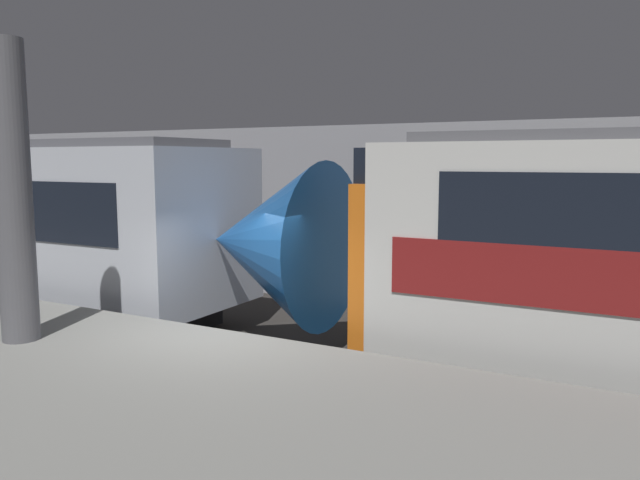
% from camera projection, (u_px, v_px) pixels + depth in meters
% --- Properties ---
extents(ground_plane, '(120.00, 120.00, 0.00)m').
position_uv_depth(ground_plane, '(225.00, 398.00, 8.69)').
color(ground_plane, '#282623').
extents(platform, '(40.00, 4.60, 0.99)m').
position_uv_depth(platform, '(93.00, 426.00, 6.62)').
color(platform, slate).
rests_on(platform, ground).
extents(station_rear_barrier, '(50.00, 0.15, 4.08)m').
position_uv_depth(station_rear_barrier, '(392.00, 217.00, 13.80)').
color(station_rear_barrier, '#939399').
rests_on(station_rear_barrier, ground).
extents(support_pillar_near, '(0.46, 0.46, 3.80)m').
position_uv_depth(support_pillar_near, '(13.00, 193.00, 7.84)').
color(support_pillar_near, '#56565B').
rests_on(support_pillar_near, platform).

